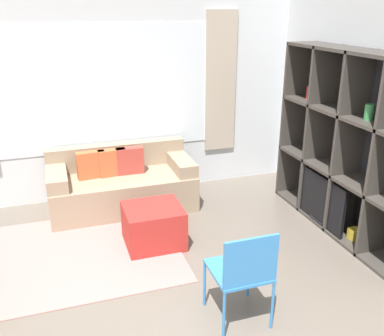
{
  "coord_description": "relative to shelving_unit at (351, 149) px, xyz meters",
  "views": [
    {
      "loc": [
        -0.64,
        -2.13,
        2.45
      ],
      "look_at": [
        0.68,
        1.85,
        0.85
      ],
      "focal_mm": 40.0,
      "sensor_mm": 36.0,
      "label": 1
    }
  ],
  "objects": [
    {
      "name": "area_rug",
      "position": [
        -3.21,
        0.39,
        -0.97
      ],
      "size": [
        2.57,
        1.73,
        0.01
      ],
      "primitive_type": "cube",
      "color": "gray",
      "rests_on": "ground_plane"
    },
    {
      "name": "wall_right",
      "position": [
        0.21,
        0.14,
        0.37
      ],
      "size": [
        0.07,
        4.57,
        2.7
      ],
      "primitive_type": "cube",
      "color": "silver",
      "rests_on": "ground_plane"
    },
    {
      "name": "ottoman",
      "position": [
        -2.16,
        0.35,
        -0.76
      ],
      "size": [
        0.61,
        0.56,
        0.44
      ],
      "color": "#A82823",
      "rests_on": "ground_plane"
    },
    {
      "name": "shelving_unit",
      "position": [
        0.0,
        0.0,
        0.0
      ],
      "size": [
        0.41,
        2.27,
        2.03
      ],
      "color": "#232328",
      "rests_on": "ground_plane"
    },
    {
      "name": "wall_back",
      "position": [
        -2.4,
        1.86,
        0.38
      ],
      "size": [
        6.35,
        0.11,
        2.7
      ],
      "color": "silver",
      "rests_on": "ground_plane"
    },
    {
      "name": "couch_main",
      "position": [
        -2.33,
        1.39,
        -0.67
      ],
      "size": [
        1.79,
        0.84,
        0.78
      ],
      "color": "gray",
      "rests_on": "ground_plane"
    },
    {
      "name": "folding_chair",
      "position": [
        -1.77,
        -1.1,
        -0.46
      ],
      "size": [
        0.44,
        0.46,
        0.86
      ],
      "rotation": [
        0.0,
        0.0,
        3.14
      ],
      "color": "#3375B7",
      "rests_on": "ground_plane"
    }
  ]
}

